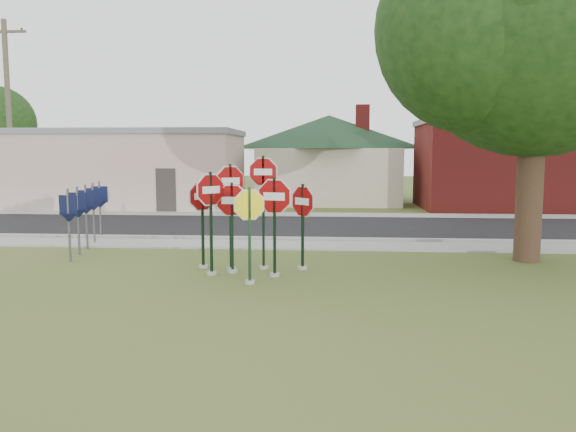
# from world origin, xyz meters

# --- Properties ---
(ground) EXTENTS (120.00, 120.00, 0.00)m
(ground) POSITION_xyz_m (0.00, 0.00, 0.00)
(ground) COLOR #3E531F
(ground) RESTS_ON ground
(sidewalk_near) EXTENTS (60.00, 1.60, 0.06)m
(sidewalk_near) POSITION_xyz_m (0.00, 5.50, 0.03)
(sidewalk_near) COLOR gray
(sidewalk_near) RESTS_ON ground
(road) EXTENTS (60.00, 7.00, 0.04)m
(road) POSITION_xyz_m (0.00, 10.00, 0.02)
(road) COLOR black
(road) RESTS_ON ground
(sidewalk_far) EXTENTS (60.00, 1.60, 0.06)m
(sidewalk_far) POSITION_xyz_m (0.00, 14.30, 0.03)
(sidewalk_far) COLOR gray
(sidewalk_far) RESTS_ON ground
(curb) EXTENTS (60.00, 0.20, 0.14)m
(curb) POSITION_xyz_m (0.00, 6.50, 0.07)
(curb) COLOR gray
(curb) RESTS_ON ground
(stop_sign_center) EXTENTS (1.10, 0.24, 2.35)m
(stop_sign_center) POSITION_xyz_m (-0.32, 1.44, 1.44)
(stop_sign_center) COLOR gray
(stop_sign_center) RESTS_ON ground
(stop_sign_yellow) EXTENTS (0.92, 0.36, 2.30)m
(stop_sign_yellow) POSITION_xyz_m (0.28, 0.27, 1.37)
(stop_sign_yellow) COLOR gray
(stop_sign_yellow) RESTS_ON ground
(stop_sign_left) EXTENTS (0.76, 0.80, 2.62)m
(stop_sign_left) POSITION_xyz_m (-0.78, 1.14, 1.64)
(stop_sign_left) COLOR gray
(stop_sign_left) RESTS_ON ground
(stop_sign_right) EXTENTS (1.13, 0.31, 2.52)m
(stop_sign_right) POSITION_xyz_m (0.77, 1.07, 1.57)
(stop_sign_right) COLOR gray
(stop_sign_right) RESTS_ON ground
(stop_sign_back_right) EXTENTS (1.01, 0.24, 2.99)m
(stop_sign_back_right) POSITION_xyz_m (0.41, 1.91, 1.88)
(stop_sign_back_right) COLOR gray
(stop_sign_back_right) RESTS_ON ground
(stop_sign_back_left) EXTENTS (0.87, 0.63, 2.80)m
(stop_sign_back_left) POSITION_xyz_m (-0.40, 1.68, 1.76)
(stop_sign_back_left) COLOR gray
(stop_sign_back_left) RESTS_ON ground
(stop_sign_far_right) EXTENTS (0.79, 0.78, 2.30)m
(stop_sign_far_right) POSITION_xyz_m (1.40, 1.94, 1.40)
(stop_sign_far_right) COLOR gray
(stop_sign_far_right) RESTS_ON ground
(stop_sign_far_left) EXTENTS (0.76, 0.77, 2.40)m
(stop_sign_far_left) POSITION_xyz_m (-1.17, 1.93, 1.47)
(stop_sign_far_left) COLOR gray
(stop_sign_far_left) RESTS_ON ground
(route_sign_row) EXTENTS (1.43, 4.63, 2.00)m
(route_sign_row) POSITION_xyz_m (-5.40, 4.50, 1.22)
(route_sign_row) COLOR #59595E
(route_sign_row) RESTS_ON ground
(building_stucco) EXTENTS (12.20, 6.20, 4.20)m
(building_stucco) POSITION_xyz_m (-9.00, 18.00, 2.15)
(building_stucco) COLOR beige
(building_stucco) RESTS_ON ground
(building_house) EXTENTS (11.60, 11.60, 6.20)m
(building_house) POSITION_xyz_m (2.00, 22.00, 3.65)
(building_house) COLOR beige
(building_house) RESTS_ON ground
(building_brick) EXTENTS (10.20, 6.20, 4.75)m
(building_brick) POSITION_xyz_m (12.00, 18.50, 2.40)
(building_brick) COLOR maroon
(building_brick) RESTS_ON ground
(oak_tree) EXTENTS (10.79, 10.19, 10.03)m
(oak_tree) POSITION_xyz_m (7.50, 3.50, 6.42)
(oak_tree) COLOR #311F16
(oak_tree) RESTS_ON ground
(utility_pole_near) EXTENTS (2.20, 0.26, 9.50)m
(utility_pole_near) POSITION_xyz_m (-14.00, 15.20, 4.97)
(utility_pole_near) COLOR brown
(utility_pole_near) RESTS_ON ground
(pedestrian) EXTENTS (0.63, 0.43, 1.69)m
(pedestrian) POSITION_xyz_m (-2.77, 14.20, 0.90)
(pedestrian) COLOR black
(pedestrian) RESTS_ON sidewalk_far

